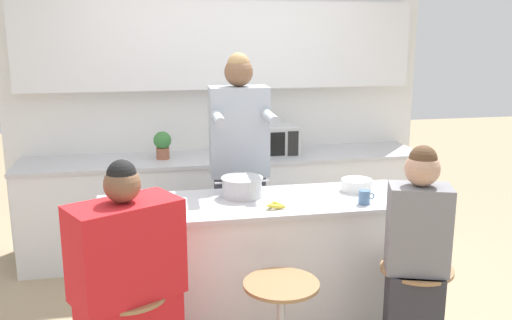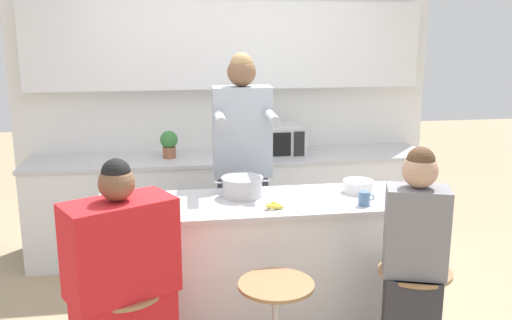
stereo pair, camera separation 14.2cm
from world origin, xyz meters
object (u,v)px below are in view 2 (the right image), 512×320
at_px(person_wrapped_blanket, 123,296).
at_px(coffee_cup_near, 364,198).
at_px(cooking_pot, 242,187).
at_px(banana_bunch, 274,206).
at_px(bar_stool_rightmost, 412,314).
at_px(person_seated_near, 413,276).
at_px(kitchen_island, 258,267).
at_px(person_cooking, 242,178).
at_px(potted_plant, 169,143).
at_px(fruit_bowl, 358,186).
at_px(microwave, 274,140).

distance_m(person_wrapped_blanket, coffee_cup_near, 1.54).
bearing_deg(cooking_pot, banana_bunch, -61.95).
relative_size(cooking_pot, banana_bunch, 2.60).
relative_size(bar_stool_rightmost, person_seated_near, 0.47).
bearing_deg(kitchen_island, banana_bunch, -68.33).
bearing_deg(person_wrapped_blanket, kitchen_island, 10.63).
distance_m(person_wrapped_blanket, person_seated_near, 1.58).
bearing_deg(person_cooking, potted_plant, 123.52).
xyz_separation_m(banana_bunch, potted_plant, (-0.61, 1.61, 0.08)).
bearing_deg(fruit_bowl, kitchen_island, -172.23).
xyz_separation_m(fruit_bowl, banana_bunch, (-0.62, -0.27, -0.02)).
xyz_separation_m(kitchen_island, bar_stool_rightmost, (0.81, -0.59, -0.08)).
relative_size(cooking_pot, coffee_cup_near, 3.47).
relative_size(banana_bunch, potted_plant, 0.58).
bearing_deg(cooking_pot, bar_stool_rightmost, -38.29).
distance_m(fruit_bowl, microwave, 1.35).
height_order(person_seated_near, coffee_cup_near, person_seated_near).
distance_m(kitchen_island, person_wrapped_blanket, 1.03).
distance_m(person_seated_near, banana_bunch, 0.89).
height_order(person_cooking, cooking_pot, person_cooking).
bearing_deg(fruit_bowl, microwave, 103.95).
relative_size(kitchen_island, fruit_bowl, 9.96).
height_order(person_seated_near, microwave, person_seated_near).
relative_size(kitchen_island, potted_plant, 8.53).
relative_size(person_cooking, potted_plant, 7.69).
height_order(bar_stool_rightmost, coffee_cup_near, coffee_cup_near).
xyz_separation_m(person_cooking, microwave, (0.39, 0.82, 0.11)).
height_order(cooking_pot, potted_plant, potted_plant).
xyz_separation_m(kitchen_island, person_seated_near, (0.78, -0.63, 0.17)).
bearing_deg(banana_bunch, person_cooking, 96.66).
distance_m(person_cooking, person_seated_near, 1.48).
distance_m(person_seated_near, fruit_bowl, 0.80).
xyz_separation_m(bar_stool_rightmost, coffee_cup_near, (-0.17, 0.40, 0.58)).
height_order(person_seated_near, fruit_bowl, person_seated_near).
distance_m(cooking_pot, microwave, 1.37).
xyz_separation_m(kitchen_island, person_cooking, (-0.02, 0.59, 0.44)).
height_order(person_cooking, person_wrapped_blanket, person_cooking).
height_order(fruit_bowl, banana_bunch, fruit_bowl).
bearing_deg(fruit_bowl, person_wrapped_blanket, -154.15).
xyz_separation_m(person_seated_near, coffee_cup_near, (-0.14, 0.44, 0.32)).
xyz_separation_m(person_wrapped_blanket, person_seated_near, (1.58, -0.00, 0.00)).
bearing_deg(microwave, potted_plant, 177.66).
xyz_separation_m(person_seated_near, banana_bunch, (-0.71, 0.45, 0.30)).
relative_size(microwave, potted_plant, 2.17).
bearing_deg(person_seated_near, cooking_pot, 157.93).
distance_m(bar_stool_rightmost, cooking_pot, 1.28).
bearing_deg(fruit_bowl, banana_bunch, -156.61).
bearing_deg(potted_plant, person_wrapped_blanket, -97.28).
bearing_deg(fruit_bowl, person_seated_near, -83.36).
bearing_deg(person_wrapped_blanket, person_seated_near, -27.49).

